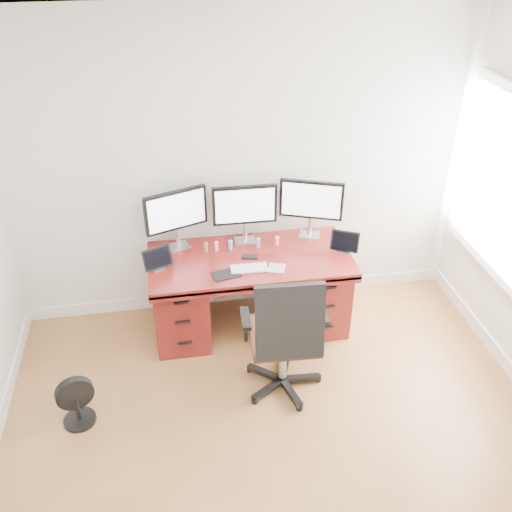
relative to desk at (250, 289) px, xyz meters
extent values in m
plane|color=olive|center=(0.00, -1.83, -0.40)|extent=(4.50, 4.50, 0.00)
cube|color=white|center=(0.00, 0.42, 0.95)|extent=(4.00, 0.10, 2.70)
cube|color=white|center=(1.97, -0.33, 1.00)|extent=(0.04, 1.30, 1.50)
cube|color=white|center=(1.95, -0.33, 1.00)|extent=(0.01, 1.15, 1.35)
cube|color=#581211|center=(0.00, -0.03, 0.32)|extent=(1.70, 0.80, 0.05)
cube|color=#581211|center=(-0.60, 0.00, -0.05)|extent=(0.45, 0.70, 0.70)
cube|color=#581211|center=(0.60, 0.00, -0.05)|extent=(0.45, 0.70, 0.70)
cube|color=#430D0C|center=(0.00, 0.27, 0.10)|extent=(0.74, 0.03, 0.40)
cylinder|color=black|center=(0.13, -0.78, -0.36)|extent=(0.62, 0.62, 0.08)
cylinder|color=silver|center=(0.13, -0.78, -0.11)|extent=(0.06, 0.06, 0.42)
cube|color=#3D1D12|center=(0.13, -0.78, 0.11)|extent=(0.53, 0.51, 0.07)
cube|color=black|center=(0.12, -1.02, 0.42)|extent=(0.49, 0.08, 0.58)
cube|color=black|center=(-0.15, -0.77, 0.30)|extent=(0.08, 0.26, 0.03)
cube|color=black|center=(0.42, -0.80, 0.30)|extent=(0.08, 0.26, 0.03)
cylinder|color=black|center=(-1.43, -0.90, -0.39)|extent=(0.24, 0.24, 0.03)
cylinder|color=black|center=(-1.43, -0.90, -0.27)|extent=(0.04, 0.04, 0.20)
cylinder|color=black|center=(-1.43, -0.90, -0.13)|extent=(0.28, 0.14, 0.28)
cube|color=silver|center=(-0.58, 0.24, 0.35)|extent=(0.22, 0.19, 0.01)
cylinder|color=silver|center=(-0.58, 0.24, 0.44)|extent=(0.04, 0.04, 0.18)
cube|color=black|center=(-0.58, 0.24, 0.70)|extent=(0.53, 0.22, 0.35)
cube|color=white|center=(-0.57, 0.22, 0.70)|extent=(0.47, 0.18, 0.30)
cube|color=silver|center=(0.00, 0.24, 0.35)|extent=(0.18, 0.14, 0.01)
cylinder|color=silver|center=(0.00, 0.24, 0.44)|extent=(0.04, 0.04, 0.18)
cube|color=black|center=(0.00, 0.24, 0.70)|extent=(0.55, 0.04, 0.35)
cube|color=white|center=(0.00, 0.22, 0.70)|extent=(0.50, 0.01, 0.30)
cube|color=silver|center=(0.58, 0.24, 0.35)|extent=(0.22, 0.20, 0.01)
cylinder|color=silver|center=(0.58, 0.24, 0.44)|extent=(0.04, 0.04, 0.18)
cube|color=black|center=(0.58, 0.24, 0.70)|extent=(0.53, 0.23, 0.35)
cube|color=white|center=(0.57, 0.22, 0.70)|extent=(0.47, 0.18, 0.30)
cube|color=silver|center=(-0.76, -0.08, 0.35)|extent=(0.12, 0.11, 0.01)
cube|color=black|center=(-0.76, -0.08, 0.45)|extent=(0.25, 0.15, 0.17)
cube|color=silver|center=(0.81, -0.08, 0.35)|extent=(0.13, 0.12, 0.01)
cube|color=black|center=(0.81, -0.08, 0.45)|extent=(0.24, 0.17, 0.17)
cube|color=silver|center=(-0.04, -0.21, 0.36)|extent=(0.30, 0.14, 0.01)
cube|color=silver|center=(0.19, -0.24, 0.35)|extent=(0.17, 0.17, 0.01)
cube|color=black|center=(-0.23, -0.26, 0.35)|extent=(0.24, 0.18, 0.01)
cube|color=black|center=(0.00, -0.03, 0.35)|extent=(0.14, 0.09, 0.01)
cylinder|color=brown|center=(-0.35, 0.12, 0.38)|extent=(0.03, 0.03, 0.06)
sphere|color=brown|center=(-0.35, 0.12, 0.42)|extent=(0.04, 0.04, 0.04)
cylinder|color=pink|center=(-0.27, 0.12, 0.38)|extent=(0.03, 0.03, 0.06)
sphere|color=pink|center=(-0.27, 0.12, 0.42)|extent=(0.04, 0.04, 0.04)
cylinder|color=#5897E8|center=(-0.15, 0.12, 0.38)|extent=(0.03, 0.03, 0.06)
sphere|color=#5897E8|center=(-0.15, 0.12, 0.42)|extent=(0.04, 0.04, 0.04)
cylinder|color=#AE66E1|center=(0.09, 0.12, 0.38)|extent=(0.03, 0.03, 0.06)
sphere|color=#AE66E1|center=(0.09, 0.12, 0.42)|extent=(0.04, 0.04, 0.04)
cylinder|color=#F68751|center=(0.26, 0.12, 0.38)|extent=(0.03, 0.03, 0.06)
sphere|color=#F68751|center=(0.26, 0.12, 0.42)|extent=(0.04, 0.04, 0.04)
camera|label=1|loc=(-0.63, -4.01, 2.92)|focal=40.00mm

